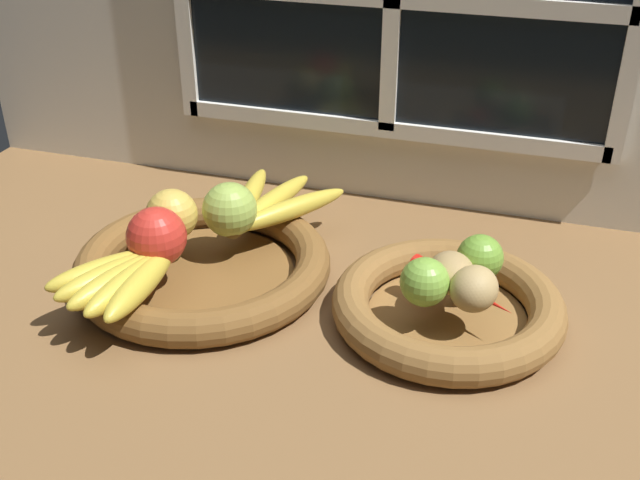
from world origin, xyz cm
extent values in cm
cube|color=brown|center=(0.00, 0.00, -1.50)|extent=(140.00, 90.00, 3.00)
cube|color=silver|center=(0.00, 30.00, 27.50)|extent=(140.00, 3.00, 55.00)
cube|color=white|center=(0.00, 27.50, 12.00)|extent=(64.00, 1.20, 2.40)
cylinder|color=brown|center=(-17.33, -1.65, 0.50)|extent=(23.59, 23.59, 1.00)
torus|color=brown|center=(-17.33, -1.65, 2.25)|extent=(33.28, 33.28, 4.51)
cylinder|color=brown|center=(14.57, -1.65, 0.50)|extent=(19.07, 19.07, 1.00)
torus|color=brown|center=(14.57, -1.65, 2.25)|extent=(27.76, 27.76, 4.51)
sphere|color=#99B74C|center=(-15.24, 3.15, 8.13)|extent=(7.25, 7.25, 7.25)
sphere|color=gold|center=(-22.07, -0.26, 7.89)|extent=(6.78, 6.78, 6.78)
sphere|color=red|center=(-20.85, -6.36, 8.22)|extent=(7.43, 7.43, 7.43)
ellipsoid|color=gold|center=(-24.38, -11.89, 6.13)|extent=(12.31, 13.93, 3.26)
ellipsoid|color=gold|center=(-23.27, -12.66, 6.13)|extent=(10.40, 15.00, 3.26)
ellipsoid|color=gold|center=(-22.03, -13.22, 6.13)|extent=(8.16, 15.59, 3.26)
ellipsoid|color=gold|center=(-20.72, -13.56, 6.13)|extent=(5.68, 15.71, 3.26)
ellipsoid|color=gold|center=(-19.36, -13.66, 6.13)|extent=(3.50, 15.43, 3.26)
sphere|color=brown|center=(-19.48, -5.96, 6.13)|extent=(2.93, 2.93, 2.93)
ellipsoid|color=gold|center=(-9.12, 9.65, 5.91)|extent=(12.97, 17.00, 2.80)
ellipsoid|color=gold|center=(-12.36, 11.08, 5.91)|extent=(6.92, 18.89, 2.80)
ellipsoid|color=gold|center=(-15.89, 11.20, 5.91)|extent=(5.66, 18.94, 2.80)
sphere|color=brown|center=(-14.45, 1.95, 5.91)|extent=(2.52, 2.52, 2.52)
ellipsoid|color=tan|center=(17.59, -4.67, 7.10)|extent=(6.68, 7.17, 5.20)
ellipsoid|color=#A38451|center=(14.57, -1.65, 6.83)|extent=(6.98, 7.67, 4.65)
sphere|color=#7AAD3D|center=(12.13, -5.31, 7.34)|extent=(5.66, 5.66, 5.66)
sphere|color=#6B9E33|center=(17.42, 2.01, 7.30)|extent=(5.59, 5.59, 5.59)
cone|color=red|center=(15.98, -2.37, 5.63)|extent=(13.49, 9.42, 2.25)
camera|label=1|loc=(22.37, -77.78, 53.92)|focal=42.79mm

